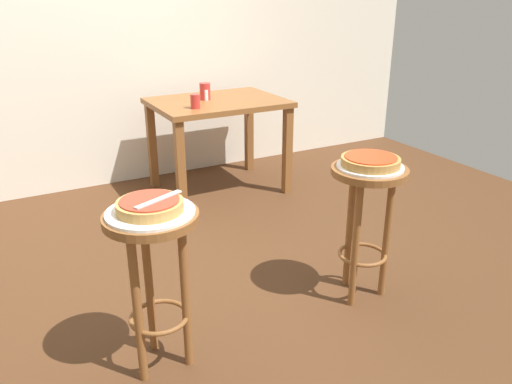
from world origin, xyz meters
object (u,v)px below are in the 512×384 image
pizza_foreground (150,205)px  cup_far_edge (205,91)px  serving_plate_middle (370,167)px  stool_middle (367,204)px  dining_table (218,115)px  condiment_shaker (206,95)px  serving_plate_foreground (150,212)px  pizza_middle (371,161)px  cup_near_edge (195,101)px  pizza_server_knife (159,199)px  stool_foreground (154,257)px

pizza_foreground → cup_far_edge: cup_far_edge is taller
serving_plate_middle → stool_middle: bearing=180.0°
dining_table → condiment_shaker: (-0.08, 0.03, 0.15)m
serving_plate_foreground → dining_table: dining_table is taller
serving_plate_foreground → stool_middle: bearing=0.8°
serving_plate_foreground → pizza_foreground: pizza_foreground is taller
condiment_shaker → serving_plate_middle: bearing=-87.3°
pizza_middle → cup_near_edge: size_ratio=2.84×
dining_table → cup_far_edge: cup_far_edge is taller
dining_table → serving_plate_middle: bearing=-89.7°
serving_plate_middle → cup_near_edge: bearing=99.6°
cup_near_edge → pizza_server_knife: (-0.80, -1.59, -0.00)m
serving_plate_foreground → pizza_middle: size_ratio=1.22×
stool_middle → cup_near_edge: (-0.26, 1.55, 0.25)m
stool_middle → cup_far_edge: bearing=92.6°
stool_middle → condiment_shaker: size_ratio=8.79×
cup_far_edge → condiment_shaker: size_ratio=1.57×
serving_plate_foreground → pizza_server_knife: bearing=-33.7°
serving_plate_foreground → cup_near_edge: cup_near_edge is taller
serving_plate_foreground → condiment_shaker: 2.05m
serving_plate_foreground → stool_middle: serving_plate_foreground is taller
cup_near_edge → dining_table: bearing=36.7°
serving_plate_middle → dining_table: bearing=90.3°
pizza_middle → dining_table: bearing=90.3°
serving_plate_foreground → cup_near_edge: (0.83, 1.57, 0.06)m
stool_foreground → pizza_middle: bearing=0.8°
serving_plate_middle → cup_far_edge: cup_far_edge is taller
stool_foreground → dining_table: 2.06m
serving_plate_foreground → pizza_foreground: size_ratio=1.34×
serving_plate_foreground → pizza_foreground: 0.03m
serving_plate_middle → pizza_server_knife: 1.06m
stool_foreground → condiment_shaker: bearing=60.7°
pizza_foreground → cup_near_edge: cup_near_edge is taller
pizza_middle → dining_table: size_ratio=0.29×
serving_plate_middle → condiment_shaker: bearing=92.7°
stool_middle → serving_plate_middle: 0.19m
pizza_foreground → cup_near_edge: (0.83, 1.57, 0.03)m
serving_plate_middle → serving_plate_foreground: bearing=-179.2°
serving_plate_foreground → pizza_foreground: (0.00, 0.00, 0.03)m
pizza_foreground → serving_plate_middle: pizza_foreground is taller
stool_middle → stool_foreground: bearing=-179.2°
pizza_middle → cup_far_edge: cup_far_edge is taller
serving_plate_foreground → cup_far_edge: (1.01, 1.81, 0.07)m
pizza_foreground → pizza_middle: 1.09m
stool_middle → pizza_server_knife: bearing=-178.1°
serving_plate_middle → cup_near_edge: cup_near_edge is taller
dining_table → cup_near_edge: 0.36m
serving_plate_foreground → condiment_shaker: condiment_shaker is taller
dining_table → pizza_server_knife: 2.07m
stool_foreground → pizza_foreground: pizza_foreground is taller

